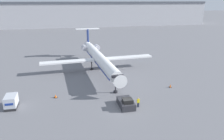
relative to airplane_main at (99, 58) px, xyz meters
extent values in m
plane|color=slate|center=(1.05, -21.55, -3.41)|extent=(600.00, 600.00, 0.00)
cube|color=#B2B2B7|center=(1.05, 98.45, 4.04)|extent=(180.00, 16.00, 14.90)
cube|color=#4C515B|center=(1.05, 98.45, 12.09)|extent=(180.00, 16.80, 1.20)
cylinder|color=white|center=(0.06, -0.98, 0.00)|extent=(4.29, 29.21, 2.56)
cone|color=white|center=(0.98, -16.53, 0.00)|extent=(2.68, 2.20, 2.56)
cube|color=black|center=(0.94, -15.71, 0.45)|extent=(2.21, 0.83, 0.44)
cone|color=white|center=(-0.89, 14.96, 0.00)|extent=(2.47, 2.95, 2.30)
cube|color=navy|center=(0.06, -0.98, -0.83)|extent=(3.86, 26.29, 0.20)
cube|color=white|center=(7.77, 0.94, -0.57)|extent=(13.18, 3.07, 0.36)
cube|color=white|center=(-7.83, 0.01, -0.57)|extent=(13.18, 3.07, 0.36)
cylinder|color=#ADADB7|center=(1.25, 11.34, 0.32)|extent=(1.59, 2.88, 1.43)
cylinder|color=#ADADB7|center=(-2.59, 11.11, 0.32)|extent=(1.59, 2.88, 1.43)
cube|color=navy|center=(-0.92, 15.52, 3.30)|extent=(0.37, 2.21, 4.02)
cube|color=white|center=(-0.92, 15.52, 5.31)|extent=(7.34, 2.23, 0.20)
cylinder|color=black|center=(0.86, -14.51, -2.34)|extent=(0.24, 0.24, 2.13)
cylinder|color=black|center=(0.86, -14.51, -3.21)|extent=(0.80, 0.80, 0.40)
cylinder|color=black|center=(-1.73, 0.97, -2.34)|extent=(0.24, 0.24, 2.13)
cylinder|color=black|center=(-1.73, 0.97, -3.21)|extent=(0.80, 0.80, 0.40)
cylinder|color=black|center=(1.60, 1.17, -2.34)|extent=(0.24, 0.24, 2.13)
cylinder|color=black|center=(1.60, 1.17, -3.21)|extent=(0.80, 0.80, 0.40)
cube|color=#2D2D33|center=(1.25, -20.45, -2.85)|extent=(2.31, 4.13, 1.12)
cube|color=black|center=(1.25, -21.36, -1.94)|extent=(1.62, 1.49, 0.70)
cube|color=black|center=(1.25, -18.47, -3.02)|extent=(2.08, 0.30, 0.67)
cube|color=#232326|center=(-17.61, -16.66, -3.18)|extent=(1.84, 2.97, 0.45)
cube|color=#B7BCC6|center=(-17.61, -16.66, -2.10)|extent=(1.84, 2.97, 1.71)
cube|color=navy|center=(-17.61, -18.17, -2.10)|extent=(1.29, 0.04, 0.36)
cube|color=#232838|center=(3.22, -21.11, -3.01)|extent=(0.32, 0.20, 0.81)
cube|color=yellow|center=(3.22, -21.11, -2.28)|extent=(0.40, 0.24, 0.64)
sphere|color=tan|center=(3.22, -21.11, -1.85)|extent=(0.24, 0.24, 0.24)
cube|color=black|center=(-10.50, -14.25, -3.39)|extent=(0.62, 0.62, 0.04)
cone|color=orange|center=(-10.50, -14.25, -3.07)|extent=(0.44, 0.44, 0.59)
cube|color=black|center=(12.60, -14.30, -3.39)|extent=(0.52, 0.52, 0.04)
cone|color=orange|center=(12.60, -14.30, -3.03)|extent=(0.37, 0.37, 0.68)
camera|label=1|loc=(-8.34, -52.60, 13.93)|focal=35.00mm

